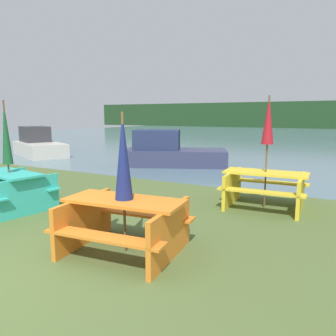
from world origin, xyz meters
name	(u,v)px	position (x,y,z in m)	size (l,w,h in m)	color
ground_plane	(0,280)	(0.00, 0.00, 0.00)	(60.00, 60.00, 0.00)	#516633
water	(305,136)	(0.00, 31.11, 0.00)	(60.00, 50.00, 0.00)	slate
far_treeline	(322,115)	(0.00, 51.11, 2.00)	(80.00, 1.60, 4.00)	#1E3D1E
picnic_table_orange	(125,220)	(0.82, 1.42, 0.46)	(1.84, 1.55, 0.78)	orange
picnic_table_teal	(10,188)	(-2.55, 2.01, 0.47)	(1.80, 1.62, 0.79)	#33B7A8
picnic_table_yellow	(265,186)	(2.08, 4.72, 0.47)	(1.77, 1.47, 0.78)	yellow
umbrella_navy	(123,157)	(0.82, 1.42, 1.38)	(0.26, 0.26, 2.01)	brown
umbrella_darkgreen	(6,134)	(-2.55, 2.01, 1.59)	(0.20, 0.20, 2.26)	brown
umbrella_crimson	(268,122)	(2.08, 4.72, 1.83)	(0.25, 0.25, 2.36)	brown
boat	(170,152)	(-2.55, 9.05, 0.50)	(4.37, 3.22, 1.39)	#333856
boat_second	(38,145)	(-9.80, 8.78, 0.51)	(4.12, 3.06, 1.40)	beige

